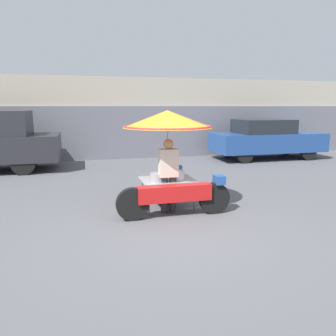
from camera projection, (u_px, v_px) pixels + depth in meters
ground_plane at (175, 229)px, 5.87m from camera, size 36.00×36.00×0.00m
shopfront_building at (118, 118)px, 14.38m from camera, size 28.00×2.06×3.35m
vendor_motorcycle_cart at (169, 134)px, 6.72m from camera, size 2.32×1.84×2.09m
vendor_person at (168, 172)px, 6.66m from camera, size 0.38×0.22×1.53m
parked_car at (266, 139)px, 13.61m from camera, size 4.59×1.83×1.64m
potted_plant at (308, 144)px, 15.21m from camera, size 0.62×0.62×0.80m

